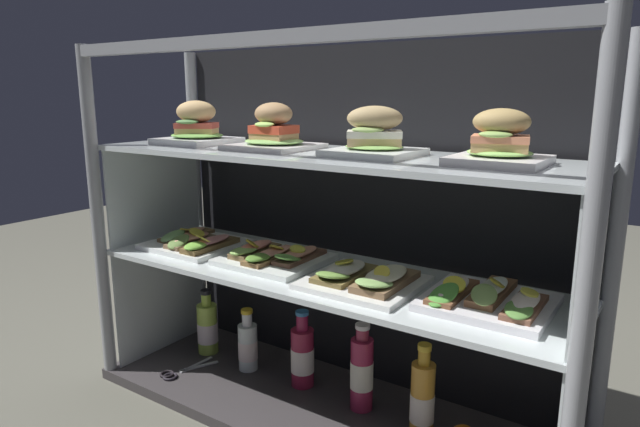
{
  "coord_description": "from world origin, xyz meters",
  "views": [
    {
      "loc": [
        0.76,
        -1.13,
        0.87
      ],
      "look_at": [
        0.0,
        0.0,
        0.57
      ],
      "focal_mm": 30.93,
      "sensor_mm": 36.0,
      "label": 1
    }
  ],
  "objects_px": {
    "plated_roll_sandwich_near_right_corner": "(374,138)",
    "open_sandwich_tray_near_right_corner": "(195,242)",
    "plated_roll_sandwich_center": "(500,144)",
    "open_sandwich_tray_far_right": "(364,279)",
    "juice_bottle_back_right": "(422,398)",
    "juice_bottle_tucked_behind": "(248,346)",
    "plated_roll_sandwich_mid_left": "(274,133)",
    "kitchen_scissors": "(176,373)",
    "juice_bottle_front_right_end": "(302,356)",
    "open_sandwich_tray_mid_right": "(274,256)",
    "plated_roll_sandwich_far_left": "(196,129)",
    "juice_bottle_back_center": "(207,328)",
    "juice_bottle_front_middle": "(362,372)",
    "open_sandwich_tray_right_of_center": "(488,299)"
  },
  "relations": [
    {
      "from": "plated_roll_sandwich_near_right_corner",
      "to": "open_sandwich_tray_near_right_corner",
      "type": "height_order",
      "value": "plated_roll_sandwich_near_right_corner"
    },
    {
      "from": "plated_roll_sandwich_center",
      "to": "open_sandwich_tray_far_right",
      "type": "distance_m",
      "value": 0.44
    },
    {
      "from": "open_sandwich_tray_far_right",
      "to": "juice_bottle_back_right",
      "type": "height_order",
      "value": "open_sandwich_tray_far_right"
    },
    {
      "from": "plated_roll_sandwich_near_right_corner",
      "to": "juice_bottle_tucked_behind",
      "type": "xyz_separation_m",
      "value": [
        -0.44,
        0.03,
        -0.66
      ]
    },
    {
      "from": "plated_roll_sandwich_near_right_corner",
      "to": "juice_bottle_back_right",
      "type": "distance_m",
      "value": 0.66
    },
    {
      "from": "plated_roll_sandwich_near_right_corner",
      "to": "open_sandwich_tray_near_right_corner",
      "type": "relative_size",
      "value": 0.75
    },
    {
      "from": "plated_roll_sandwich_mid_left",
      "to": "kitchen_scissors",
      "type": "distance_m",
      "value": 0.8
    },
    {
      "from": "plated_roll_sandwich_mid_left",
      "to": "juice_bottle_front_right_end",
      "type": "bearing_deg",
      "value": 44.73
    },
    {
      "from": "plated_roll_sandwich_near_right_corner",
      "to": "open_sandwich_tray_mid_right",
      "type": "relative_size",
      "value": 0.75
    },
    {
      "from": "open_sandwich_tray_near_right_corner",
      "to": "open_sandwich_tray_mid_right",
      "type": "distance_m",
      "value": 0.29
    },
    {
      "from": "plated_roll_sandwich_far_left",
      "to": "juice_bottle_back_center",
      "type": "bearing_deg",
      "value": 131.65
    },
    {
      "from": "plated_roll_sandwich_center",
      "to": "open_sandwich_tray_far_right",
      "type": "relative_size",
      "value": 0.7
    },
    {
      "from": "juice_bottle_back_center",
      "to": "plated_roll_sandwich_near_right_corner",
      "type": "bearing_deg",
      "value": -4.33
    },
    {
      "from": "plated_roll_sandwich_center",
      "to": "juice_bottle_front_middle",
      "type": "height_order",
      "value": "plated_roll_sandwich_center"
    },
    {
      "from": "plated_roll_sandwich_center",
      "to": "open_sandwich_tray_near_right_corner",
      "type": "xyz_separation_m",
      "value": [
        -0.88,
        -0.03,
        -0.33
      ]
    },
    {
      "from": "juice_bottle_front_right_end",
      "to": "juice_bottle_front_middle",
      "type": "bearing_deg",
      "value": -3.01
    },
    {
      "from": "open_sandwich_tray_mid_right",
      "to": "juice_bottle_front_right_end",
      "type": "bearing_deg",
      "value": 51.24
    },
    {
      "from": "plated_roll_sandwich_near_right_corner",
      "to": "juice_bottle_front_middle",
      "type": "distance_m",
      "value": 0.63
    },
    {
      "from": "plated_roll_sandwich_far_left",
      "to": "open_sandwich_tray_right_of_center",
      "type": "distance_m",
      "value": 0.93
    },
    {
      "from": "open_sandwich_tray_right_of_center",
      "to": "juice_bottle_front_right_end",
      "type": "bearing_deg",
      "value": 173.93
    },
    {
      "from": "juice_bottle_back_right",
      "to": "plated_roll_sandwich_far_left",
      "type": "bearing_deg",
      "value": -176.71
    },
    {
      "from": "plated_roll_sandwich_near_right_corner",
      "to": "juice_bottle_back_center",
      "type": "xyz_separation_m",
      "value": [
        -0.63,
        0.05,
        -0.65
      ]
    },
    {
      "from": "open_sandwich_tray_mid_right",
      "to": "kitchen_scissors",
      "type": "height_order",
      "value": "open_sandwich_tray_mid_right"
    },
    {
      "from": "juice_bottle_front_right_end",
      "to": "juice_bottle_front_middle",
      "type": "xyz_separation_m",
      "value": [
        0.2,
        -0.01,
        0.01
      ]
    },
    {
      "from": "plated_roll_sandwich_near_right_corner",
      "to": "plated_roll_sandwich_center",
      "type": "height_order",
      "value": "plated_roll_sandwich_near_right_corner"
    },
    {
      "from": "open_sandwich_tray_mid_right",
      "to": "juice_bottle_front_right_end",
      "type": "distance_m",
      "value": 0.32
    },
    {
      "from": "juice_bottle_front_middle",
      "to": "plated_roll_sandwich_near_right_corner",
      "type": "bearing_deg",
      "value": -41.75
    },
    {
      "from": "juice_bottle_front_right_end",
      "to": "kitchen_scissors",
      "type": "height_order",
      "value": "juice_bottle_front_right_end"
    },
    {
      "from": "plated_roll_sandwich_center",
      "to": "juice_bottle_back_right",
      "type": "xyz_separation_m",
      "value": [
        -0.16,
        0.03,
        -0.64
      ]
    },
    {
      "from": "juice_bottle_tucked_behind",
      "to": "juice_bottle_front_middle",
      "type": "height_order",
      "value": "juice_bottle_front_middle"
    },
    {
      "from": "plated_roll_sandwich_center",
      "to": "open_sandwich_tray_far_right",
      "type": "height_order",
      "value": "plated_roll_sandwich_center"
    },
    {
      "from": "open_sandwich_tray_far_right",
      "to": "open_sandwich_tray_right_of_center",
      "type": "relative_size",
      "value": 1.0
    },
    {
      "from": "plated_roll_sandwich_mid_left",
      "to": "juice_bottle_front_middle",
      "type": "distance_m",
      "value": 0.68
    },
    {
      "from": "open_sandwich_tray_right_of_center",
      "to": "juice_bottle_tucked_behind",
      "type": "relative_size",
      "value": 1.35
    },
    {
      "from": "juice_bottle_front_middle",
      "to": "plated_roll_sandwich_far_left",
      "type": "bearing_deg",
      "value": -174.77
    },
    {
      "from": "open_sandwich_tray_mid_right",
      "to": "juice_bottle_back_right",
      "type": "xyz_separation_m",
      "value": [
        0.43,
        0.04,
        -0.31
      ]
    },
    {
      "from": "plated_roll_sandwich_near_right_corner",
      "to": "juice_bottle_back_right",
      "type": "bearing_deg",
      "value": 13.11
    },
    {
      "from": "plated_roll_sandwich_mid_left",
      "to": "plated_roll_sandwich_near_right_corner",
      "type": "distance_m",
      "value": 0.3
    },
    {
      "from": "juice_bottle_back_center",
      "to": "juice_bottle_back_right",
      "type": "xyz_separation_m",
      "value": [
        0.76,
        -0.02,
        0.01
      ]
    },
    {
      "from": "open_sandwich_tray_near_right_corner",
      "to": "plated_roll_sandwich_far_left",
      "type": "bearing_deg",
      "value": 63.99
    },
    {
      "from": "plated_roll_sandwich_mid_left",
      "to": "juice_bottle_back_right",
      "type": "xyz_separation_m",
      "value": [
        0.43,
        0.03,
        -0.64
      ]
    },
    {
      "from": "plated_roll_sandwich_near_right_corner",
      "to": "juice_bottle_front_middle",
      "type": "bearing_deg",
      "value": 138.25
    },
    {
      "from": "open_sandwich_tray_mid_right",
      "to": "juice_bottle_back_right",
      "type": "height_order",
      "value": "open_sandwich_tray_mid_right"
    },
    {
      "from": "open_sandwich_tray_near_right_corner",
      "to": "juice_bottle_front_right_end",
      "type": "height_order",
      "value": "open_sandwich_tray_near_right_corner"
    },
    {
      "from": "open_sandwich_tray_far_right",
      "to": "juice_bottle_front_middle",
      "type": "distance_m",
      "value": 0.31
    },
    {
      "from": "plated_roll_sandwich_mid_left",
      "to": "plated_roll_sandwich_near_right_corner",
      "type": "xyz_separation_m",
      "value": [
        0.3,
        0.0,
        -0.0
      ]
    },
    {
      "from": "juice_bottle_front_right_end",
      "to": "juice_bottle_front_middle",
      "type": "relative_size",
      "value": 0.94
    },
    {
      "from": "plated_roll_sandwich_near_right_corner",
      "to": "juice_bottle_front_middle",
      "type": "height_order",
      "value": "plated_roll_sandwich_near_right_corner"
    },
    {
      "from": "kitchen_scissors",
      "to": "juice_bottle_front_middle",
      "type": "bearing_deg",
      "value": 15.42
    },
    {
      "from": "plated_roll_sandwich_mid_left",
      "to": "kitchen_scissors",
      "type": "bearing_deg",
      "value": -159.45
    }
  ]
}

